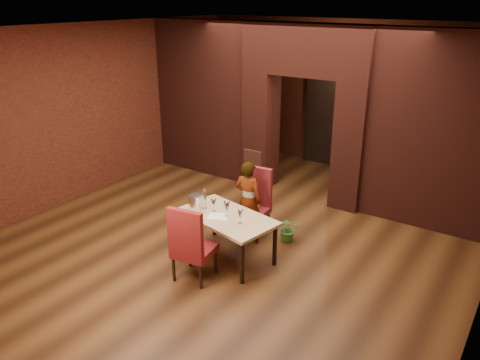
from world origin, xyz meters
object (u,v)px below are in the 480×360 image
object	(u,v)px
wine_glass_a	(214,205)
water_bottle	(204,198)
person_seated	(248,200)
potted_plant	(288,229)
chair_far	(251,204)
wine_glass_c	(241,217)
wine_bucket	(195,202)
wine_glass_b	(227,209)
dining_table	(227,236)
chair_near	(194,241)

from	to	relation	value
wine_glass_a	water_bottle	bearing A→B (deg)	177.37
person_seated	water_bottle	xyz separation A→B (m)	(-0.34, -0.68, 0.19)
person_seated	potted_plant	distance (m)	0.79
chair_far	wine_glass_a	size ratio (longest dim) A/B	5.59
wine_glass_c	wine_bucket	size ratio (longest dim) A/B	0.91
wine_glass_b	water_bottle	distance (m)	0.44
dining_table	wine_glass_c	bearing A→B (deg)	-5.33
wine_glass_b	wine_bucket	size ratio (longest dim) A/B	0.99
wine_glass_b	potted_plant	size ratio (longest dim) A/B	0.57
chair_near	wine_bucket	world-z (taller)	chair_near
person_seated	wine_glass_a	world-z (taller)	person_seated
person_seated	potted_plant	size ratio (longest dim) A/B	3.17
wine_bucket	potted_plant	bearing A→B (deg)	45.09
chair_near	wine_bucket	xyz separation A→B (m)	(-0.46, 0.59, 0.24)
wine_glass_a	water_bottle	world-z (taller)	water_bottle
person_seated	wine_glass_b	bearing A→B (deg)	97.88
dining_table	wine_bucket	world-z (taller)	wine_bucket
wine_glass_b	wine_glass_c	world-z (taller)	wine_glass_b
dining_table	water_bottle	world-z (taller)	water_bottle
dining_table	wine_glass_a	size ratio (longest dim) A/B	7.28
potted_plant	wine_bucket	bearing A→B (deg)	-134.91
person_seated	wine_glass_c	xyz separation A→B (m)	(0.40, -0.79, 0.14)
dining_table	wine_glass_a	distance (m)	0.50
water_bottle	wine_glass_c	bearing A→B (deg)	-8.82
dining_table	potted_plant	world-z (taller)	dining_table
chair_near	wine_glass_c	bearing A→B (deg)	-129.92
chair_far	wine_bucket	bearing A→B (deg)	-122.41
chair_near	potted_plant	world-z (taller)	chair_near
chair_near	wine_glass_b	bearing A→B (deg)	-104.13
person_seated	wine_bucket	world-z (taller)	person_seated
water_bottle	wine_bucket	bearing A→B (deg)	-124.65
chair_far	potted_plant	bearing A→B (deg)	8.79
chair_far	wine_glass_c	world-z (taller)	chair_far
chair_far	water_bottle	bearing A→B (deg)	-120.99
wine_glass_b	wine_glass_c	distance (m)	0.31
wine_bucket	potted_plant	world-z (taller)	wine_bucket
wine_glass_b	wine_bucket	distance (m)	0.53
water_bottle	potted_plant	distance (m)	1.46
wine_glass_b	water_bottle	world-z (taller)	water_bottle
chair_near	wine_glass_b	distance (m)	0.72
chair_far	wine_glass_a	world-z (taller)	chair_far
wine_glass_a	potted_plant	size ratio (longest dim) A/B	0.49
chair_far	chair_near	size ratio (longest dim) A/B	1.00
person_seated	wine_glass_b	xyz separation A→B (m)	(0.10, -0.71, 0.15)
dining_table	wine_glass_a	bearing A→B (deg)	-173.03
wine_glass_b	wine_bucket	bearing A→B (deg)	-170.44
wine_glass_c	wine_bucket	distance (m)	0.81
dining_table	potted_plant	distance (m)	1.08
person_seated	wine_glass_a	size ratio (longest dim) A/B	6.49
chair_near	person_seated	bearing A→B (deg)	-97.49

